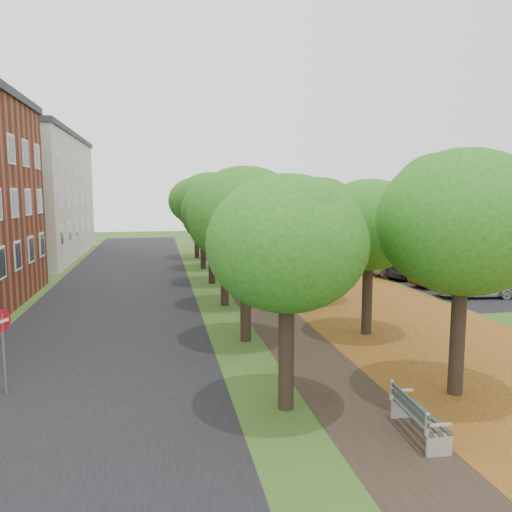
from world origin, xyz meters
name	(u,v)px	position (x,y,z in m)	size (l,w,h in m)	color
ground	(366,401)	(0.00, 0.00, 0.00)	(120.00, 120.00, 0.00)	#2D4C19
street_asphalt	(118,297)	(-7.50, 15.00, 0.00)	(8.00, 70.00, 0.01)	black
footpath	(257,291)	(0.00, 15.00, 0.00)	(3.20, 70.00, 0.01)	black
leaf_verge	(342,288)	(5.00, 15.00, 0.01)	(7.50, 70.00, 0.01)	#A3661E
parking_lot	(464,280)	(13.50, 16.00, 0.00)	(9.00, 16.00, 0.01)	black
tree_row_west	(217,211)	(-2.20, 15.00, 4.49)	(4.37, 34.37, 6.37)	black
tree_row_east	(303,211)	(2.60, 15.00, 4.49)	(4.37, 34.37, 6.37)	black
building_cream	(15,196)	(-17.00, 33.00, 5.21)	(10.30, 20.30, 10.40)	beige
bench	(417,415)	(0.35, -2.00, 0.49)	(0.70, 2.04, 0.95)	#2A352E
street_sign	(3,333)	(-9.50, 2.28, 1.75)	(0.30, 0.58, 2.39)	slate
car_silver	(475,284)	(11.00, 11.30, 0.69)	(1.62, 4.04, 1.37)	#BABABF
car_red	(442,275)	(11.00, 14.44, 0.66)	(1.40, 4.01, 1.32)	maroon
car_grey	(420,269)	(11.00, 16.91, 0.65)	(1.81, 4.45, 1.29)	#303035
car_white	(408,264)	(11.00, 18.56, 0.77)	(2.54, 5.51, 1.53)	silver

